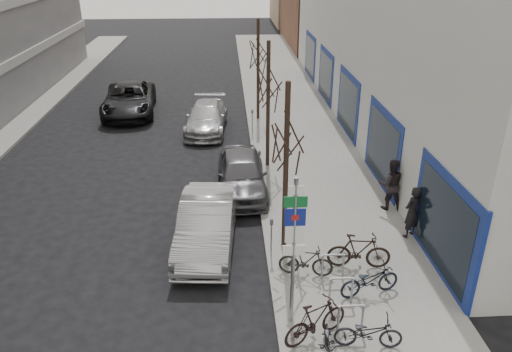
{
  "coord_description": "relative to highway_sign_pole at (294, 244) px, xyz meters",
  "views": [
    {
      "loc": [
        0.9,
        -10.0,
        8.91
      ],
      "look_at": [
        1.79,
        4.87,
        2.0
      ],
      "focal_mm": 35.0,
      "sensor_mm": 36.0,
      "label": 1
    }
  ],
  "objects": [
    {
      "name": "tree_near",
      "position": [
        0.2,
        3.51,
        1.65
      ],
      "size": [
        1.8,
        1.8,
        5.5
      ],
      "color": "black",
      "rests_on": "ground"
    },
    {
      "name": "bike_near_left",
      "position": [
        0.68,
        -1.34,
        -1.84
      ],
      "size": [
        0.68,
        1.59,
        0.94
      ],
      "primitive_type": "imported",
      "rotation": [
        0.0,
        0.0,
        -0.14
      ],
      "color": "black",
      "rests_on": "sidewalk_east"
    },
    {
      "name": "bike_far_inner",
      "position": [
        2.28,
        2.21,
        -1.73
      ],
      "size": [
        1.95,
        0.8,
        1.15
      ],
      "primitive_type": "imported",
      "rotation": [
        0.0,
        0.0,
        1.44
      ],
      "color": "black",
      "rests_on": "sidewalk_east"
    },
    {
      "name": "meter_front",
      "position": [
        -0.25,
        3.01,
        -1.54
      ],
      "size": [
        0.1,
        0.08,
        1.27
      ],
      "color": "gray",
      "rests_on": "sidewalk_east"
    },
    {
      "name": "lane_car",
      "position": [
        -7.14,
        18.34,
        -1.61
      ],
      "size": [
        3.3,
        6.28,
        1.69
      ],
      "primitive_type": "imported",
      "rotation": [
        0.0,
        0.0,
        0.08
      ],
      "color": "black",
      "rests_on": "ground"
    },
    {
      "name": "meter_back",
      "position": [
        -0.25,
        14.01,
        -1.54
      ],
      "size": [
        0.1,
        0.08,
        1.27
      ],
      "color": "gray",
      "rests_on": "sidewalk_east"
    },
    {
      "name": "bike_mid_curb",
      "position": [
        2.26,
        0.95,
        -1.77
      ],
      "size": [
        1.83,
        0.95,
        1.07
      ],
      "primitive_type": "imported",
      "rotation": [
        0.0,
        0.0,
        1.82
      ],
      "color": "black",
      "rests_on": "sidewalk_east"
    },
    {
      "name": "parked_car_front",
      "position": [
        -2.25,
        3.93,
        -1.66
      ],
      "size": [
        2.04,
        4.97,
        1.6
      ],
      "primitive_type": "imported",
      "rotation": [
        0.0,
        0.0,
        -0.07
      ],
      "color": "#AAAAAF",
      "rests_on": "ground"
    },
    {
      "name": "bike_rack",
      "position": [
        1.4,
        0.61,
        -1.8
      ],
      "size": [
        0.66,
        2.26,
        0.83
      ],
      "color": "gray",
      "rests_on": "sidewalk_east"
    },
    {
      "name": "pedestrian_near",
      "position": [
        4.4,
        3.85,
        -1.41
      ],
      "size": [
        0.78,
        0.72,
        1.79
      ],
      "primitive_type": "imported",
      "rotation": [
        0.0,
        0.0,
        3.72
      ],
      "color": "black",
      "rests_on": "sidewalk_east"
    },
    {
      "name": "brick_building_far",
      "position": [
        10.6,
        40.01,
        1.54
      ],
      "size": [
        12.0,
        14.0,
        8.0
      ],
      "primitive_type": "cube",
      "color": "brown",
      "rests_on": "ground"
    },
    {
      "name": "pedestrian_far",
      "position": [
        4.29,
        5.81,
        -1.34
      ],
      "size": [
        0.75,
        0.55,
        1.94
      ],
      "primitive_type": "imported",
      "rotation": [
        0.0,
        0.0,
        3.06
      ],
      "color": "black",
      "rests_on": "sidewalk_east"
    },
    {
      "name": "sidewalk_east",
      "position": [
        2.1,
        10.01,
        -2.38
      ],
      "size": [
        5.0,
        70.0,
        0.15
      ],
      "primitive_type": "cube",
      "color": "slate",
      "rests_on": "ground"
    },
    {
      "name": "bike_mid_inner",
      "position": [
        0.65,
        1.92,
        -1.82
      ],
      "size": [
        1.67,
        0.82,
        0.97
      ],
      "primitive_type": "imported",
      "rotation": [
        0.0,
        0.0,
        1.35
      ],
      "color": "black",
      "rests_on": "sidewalk_east"
    },
    {
      "name": "parked_car_mid",
      "position": [
        -1.0,
        7.74,
        -1.67
      ],
      "size": [
        1.95,
        4.68,
        1.58
      ],
      "primitive_type": "imported",
      "rotation": [
        0.0,
        0.0,
        0.02
      ],
      "color": "#4D4C51",
      "rests_on": "ground"
    },
    {
      "name": "ground",
      "position": [
        -2.4,
        0.01,
        -2.46
      ],
      "size": [
        120.0,
        120.0,
        0.0
      ],
      "primitive_type": "plane",
      "color": "black",
      "rests_on": "ground"
    },
    {
      "name": "tree_mid",
      "position": [
        0.2,
        10.01,
        1.65
      ],
      "size": [
        1.8,
        1.8,
        5.5
      ],
      "color": "black",
      "rests_on": "ground"
    },
    {
      "name": "meter_mid",
      "position": [
        -0.25,
        8.51,
        -1.54
      ],
      "size": [
        0.1,
        0.08,
        1.27
      ],
      "color": "gray",
      "rests_on": "sidewalk_east"
    },
    {
      "name": "tree_far",
      "position": [
        0.2,
        16.51,
        1.65
      ],
      "size": [
        1.8,
        1.8,
        5.5
      ],
      "color": "black",
      "rests_on": "ground"
    },
    {
      "name": "parked_car_back",
      "position": [
        -2.6,
        15.07,
        -1.74
      ],
      "size": [
        2.35,
        5.05,
        1.43
      ],
      "primitive_type": "imported",
      "rotation": [
        0.0,
        0.0,
        -0.07
      ],
      "color": "#A0A0A4",
      "rests_on": "ground"
    },
    {
      "name": "bike_near_right",
      "position": [
        0.5,
        -0.67,
        -1.75
      ],
      "size": [
        1.89,
        1.35,
        1.12
      ],
      "primitive_type": "imported",
      "rotation": [
        0.0,
        0.0,
        2.06
      ],
      "color": "black",
      "rests_on": "sidewalk_east"
    },
    {
      "name": "highway_sign_pole",
      "position": [
        0.0,
        0.0,
        0.0
      ],
      "size": [
        0.55,
        0.1,
        4.2
      ],
      "color": "gray",
      "rests_on": "ground"
    },
    {
      "name": "bike_far_curb",
      "position": [
        1.71,
        -1.01,
        -1.81
      ],
      "size": [
        1.67,
        0.68,
        0.99
      ],
      "primitive_type": "imported",
      "rotation": [
        0.0,
        0.0,
        1.45
      ],
      "color": "black",
      "rests_on": "sidewalk_east"
    }
  ]
}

